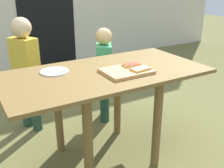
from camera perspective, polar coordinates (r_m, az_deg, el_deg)
name	(u,v)px	position (r m, az deg, el deg)	size (l,w,h in m)	color
ground_plane	(106,157)	(2.27, -1.33, -15.14)	(16.00, 16.00, 0.00)	brown
house_door	(46,3)	(4.47, -13.86, 16.39)	(0.90, 0.02, 2.00)	black
dining_table	(105,86)	(1.96, -1.48, -0.49)	(1.46, 0.74, 0.74)	brown
cutting_board	(127,71)	(1.89, 3.09, 2.76)	(0.33, 0.25, 0.02)	tan
pizza_slice_far_right	(132,65)	(1.97, 4.23, 4.08)	(0.14, 0.09, 0.02)	gold
pizza_slice_near_right	(140,69)	(1.89, 6.04, 3.21)	(0.14, 0.10, 0.02)	gold
plate_white_left	(54,71)	(1.94, -12.11, 2.61)	(0.20, 0.20, 0.01)	white
child_left	(26,67)	(2.53, -17.79, 3.41)	(0.23, 0.28, 1.05)	#274636
child_right	(104,70)	(2.62, -1.68, 2.96)	(0.24, 0.28, 0.93)	#204335
garden_hose_coil	(144,55)	(5.08, 6.79, 6.10)	(0.33, 0.33, 0.03)	#37A170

